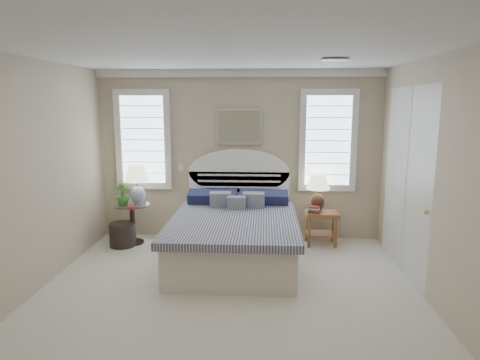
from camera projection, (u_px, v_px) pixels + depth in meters
The scene contains 21 objects.
floor at pixel (226, 307), 4.66m from camera, with size 4.50×5.00×0.01m, color beige.
ceiling at pixel (224, 50), 4.17m from camera, with size 4.50×5.00×0.01m, color silver.
wall_back at pixel (239, 156), 6.87m from camera, with size 4.50×0.02×2.70m, color #BDAB8E.
wall_left at pixel (14, 183), 4.54m from camera, with size 0.02×5.00×2.70m, color #BDAB8E.
wall_right at pixel (448, 188), 4.29m from camera, with size 0.02×5.00×2.70m, color #BDAB8E.
crown_molding at pixel (239, 73), 6.60m from camera, with size 4.50×0.08×0.12m, color silver.
hvac_vent at pixel (335, 60), 4.89m from camera, with size 0.30×0.20×0.02m, color #B2B2B2.
switch_plate at pixel (181, 168), 6.95m from camera, with size 0.08×0.01×0.12m, color silver.
window_left at pixel (143, 140), 6.89m from camera, with size 0.90×0.06×1.60m, color silver.
window_right at pixel (328, 141), 6.73m from camera, with size 0.90×0.06×1.60m, color silver.
painting at pixel (239, 126), 6.75m from camera, with size 0.74×0.04×0.58m, color silver.
closet_door at pixel (406, 181), 5.49m from camera, with size 0.02×1.80×2.40m, color silver.
bed at pixel (235, 233), 6.02m from camera, with size 1.72×2.28×1.47m.
side_table_left at pixel (133, 220), 6.70m from camera, with size 0.56×0.56×0.63m.
nightstand_right at pixel (321, 221), 6.63m from camera, with size 0.50×0.40×0.53m.
floor_pot at pixel (122, 235), 6.61m from camera, with size 0.40×0.40×0.36m, color black.
lamp_left at pixel (137, 180), 6.63m from camera, with size 0.42×0.42×0.62m.
lamp_right at pixel (318, 188), 6.64m from camera, with size 0.43×0.43×0.59m.
potted_plant at pixel (123, 194), 6.58m from camera, with size 0.19×0.19×0.35m, color #2C6F30.
books_left at pixel (134, 207), 6.44m from camera, with size 0.18×0.13×0.02m.
books_right at pixel (314, 210), 6.54m from camera, with size 0.20×0.16×0.10m.
Camera 1 is at (0.41, -4.32, 2.20)m, focal length 32.00 mm.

